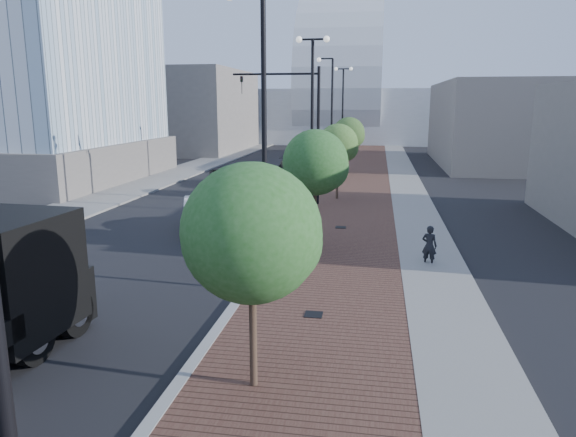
# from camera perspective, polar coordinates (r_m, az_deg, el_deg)

# --- Properties ---
(sidewalk) EXTENTS (7.00, 140.00, 0.12)m
(sidewalk) POSITION_cam_1_polar(r_m,az_deg,el_deg) (46.47, 8.79, 4.74)
(sidewalk) COLOR #4C2D23
(sidewalk) RESTS_ON ground
(concrete_strip) EXTENTS (2.40, 140.00, 0.13)m
(concrete_strip) POSITION_cam_1_polar(r_m,az_deg,el_deg) (46.52, 12.13, 4.63)
(concrete_strip) COLOR slate
(concrete_strip) RESTS_ON ground
(curb) EXTENTS (0.30, 140.00, 0.14)m
(curb) POSITION_cam_1_polar(r_m,az_deg,el_deg) (46.64, 4.48, 4.89)
(curb) COLOR gray
(curb) RESTS_ON ground
(west_sidewalk) EXTENTS (4.00, 140.00, 0.12)m
(west_sidewalk) POSITION_cam_1_polar(r_m,az_deg,el_deg) (49.49, -10.75, 5.12)
(west_sidewalk) COLOR slate
(west_sidewalk) RESTS_ON ground
(white_sedan) EXTENTS (3.08, 5.12, 1.59)m
(white_sedan) POSITION_cam_1_polar(r_m,az_deg,el_deg) (25.75, -9.09, 0.46)
(white_sedan) COLOR silver
(white_sedan) RESTS_ON ground
(dark_car_mid) EXTENTS (2.89, 4.64, 1.20)m
(dark_car_mid) POSITION_cam_1_polar(r_m,az_deg,el_deg) (40.28, -7.17, 4.43)
(dark_car_mid) COLOR black
(dark_car_mid) RESTS_ON ground
(dark_car_far) EXTENTS (3.32, 4.90, 1.32)m
(dark_car_far) POSITION_cam_1_polar(r_m,az_deg,el_deg) (45.80, 0.51, 5.53)
(dark_car_far) COLOR black
(dark_car_far) RESTS_ON ground
(pedestrian) EXTENTS (0.66, 0.54, 1.54)m
(pedestrian) POSITION_cam_1_polar(r_m,az_deg,el_deg) (20.60, 14.82, -2.83)
(pedestrian) COLOR black
(pedestrian) RESTS_ON ground
(streetlight_1) EXTENTS (1.44, 0.56, 9.21)m
(streetlight_1) POSITION_cam_1_polar(r_m,az_deg,el_deg) (16.56, -2.91, 6.56)
(streetlight_1) COLOR black
(streetlight_1) RESTS_ON ground
(streetlight_2) EXTENTS (1.72, 0.56, 9.28)m
(streetlight_2) POSITION_cam_1_polar(r_m,az_deg,el_deg) (28.32, 2.57, 9.86)
(streetlight_2) COLOR black
(streetlight_2) RESTS_ON ground
(streetlight_3) EXTENTS (1.44, 0.56, 9.21)m
(streetlight_3) POSITION_cam_1_polar(r_m,az_deg,el_deg) (40.28, 4.51, 9.84)
(streetlight_3) COLOR black
(streetlight_3) RESTS_ON ground
(streetlight_4) EXTENTS (1.72, 0.56, 9.28)m
(streetlight_4) POSITION_cam_1_polar(r_m,az_deg,el_deg) (52.22, 5.83, 10.86)
(streetlight_4) COLOR black
(streetlight_4) RESTS_ON ground
(traffic_mast) EXTENTS (5.09, 0.20, 8.00)m
(traffic_mast) POSITION_cam_1_polar(r_m,az_deg,el_deg) (31.41, 1.59, 10.39)
(traffic_mast) COLOR black
(traffic_mast) RESTS_ON ground
(tree_0) EXTENTS (2.85, 2.85, 4.85)m
(tree_0) POSITION_cam_1_polar(r_m,az_deg,el_deg) (10.70, -3.63, -1.58)
(tree_0) COLOR #382619
(tree_0) RESTS_ON ground
(tree_1) EXTENTS (2.63, 2.63, 4.97)m
(tree_1) POSITION_cam_1_polar(r_m,az_deg,el_deg) (21.38, 3.06, 5.95)
(tree_1) COLOR #382619
(tree_1) RESTS_ON ground
(tree_2) EXTENTS (2.51, 2.48, 4.76)m
(tree_2) POSITION_cam_1_polar(r_m,az_deg,el_deg) (33.29, 5.42, 7.89)
(tree_2) COLOR #382619
(tree_2) RESTS_ON ground
(tree_3) EXTENTS (2.68, 2.68, 4.85)m
(tree_3) POSITION_cam_1_polar(r_m,az_deg,el_deg) (45.25, 6.54, 8.99)
(tree_3) COLOR #382619
(tree_3) RESTS_ON ground
(tower_podium) EXTENTS (19.00, 19.00, 3.00)m
(tower_podium) POSITION_cam_1_polar(r_m,az_deg,el_deg) (47.50, -26.86, 5.48)
(tower_podium) COLOR #615C57
(tower_podium) RESTS_ON ground
(convention_center) EXTENTS (50.00, 30.00, 50.00)m
(convention_center) POSITION_cam_1_polar(r_m,az_deg,el_deg) (91.29, 5.83, 12.14)
(convention_center) COLOR #B2B8BD
(convention_center) RESTS_ON ground
(commercial_block_nw) EXTENTS (14.00, 20.00, 10.00)m
(commercial_block_nw) POSITION_cam_1_polar(r_m,az_deg,el_deg) (70.33, -10.70, 11.19)
(commercial_block_nw) COLOR slate
(commercial_block_nw) RESTS_ON ground
(commercial_block_ne) EXTENTS (12.00, 22.00, 8.00)m
(commercial_block_ne) POSITION_cam_1_polar(r_m,az_deg,el_deg) (57.39, 21.83, 9.36)
(commercial_block_ne) COLOR slate
(commercial_block_ne) RESTS_ON ground
(utility_cover_1) EXTENTS (0.50, 0.50, 0.02)m
(utility_cover_1) POSITION_cam_1_polar(r_m,az_deg,el_deg) (15.34, 2.74, -10.17)
(utility_cover_1) COLOR black
(utility_cover_1) RESTS_ON sidewalk
(utility_cover_2) EXTENTS (0.50, 0.50, 0.02)m
(utility_cover_2) POSITION_cam_1_polar(r_m,az_deg,el_deg) (25.81, 5.63, -0.93)
(utility_cover_2) COLOR black
(utility_cover_2) RESTS_ON sidewalk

